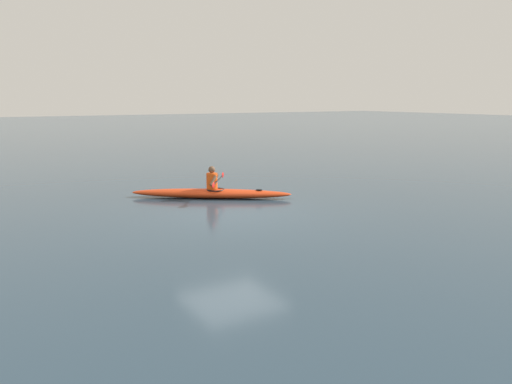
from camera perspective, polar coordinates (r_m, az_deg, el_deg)
ground_plane at (r=13.59m, az=-2.74°, el=-2.44°), size 160.00×160.00×0.00m
kayak at (r=15.73m, az=-5.07°, el=-0.15°), size 4.41×3.41×0.28m
kayaker at (r=15.65m, az=-4.88°, el=1.41°), size 1.42×1.96×0.71m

